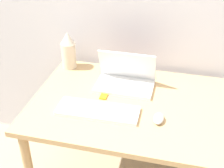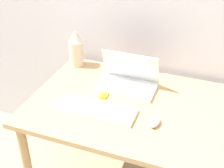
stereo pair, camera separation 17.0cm
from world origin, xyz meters
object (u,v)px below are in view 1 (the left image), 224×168
(keyboard, at_px, (98,111))
(vase, at_px, (68,51))
(laptop, at_px, (125,79))
(mp3_player, at_px, (104,96))
(mouse, at_px, (159,118))

(keyboard, bearing_deg, vase, 126.47)
(vase, bearing_deg, keyboard, -53.53)
(keyboard, bearing_deg, laptop, 73.41)
(laptop, bearing_deg, mp3_player, -122.86)
(mp3_player, bearing_deg, keyboard, -87.14)
(keyboard, height_order, mp3_player, keyboard)
(mouse, bearing_deg, laptop, 128.70)
(mouse, bearing_deg, vase, 146.13)
(keyboard, distance_m, mp3_player, 0.15)
(vase, bearing_deg, laptop, -18.79)
(mouse, relative_size, vase, 0.37)
(keyboard, relative_size, mouse, 4.79)
(keyboard, xyz_separation_m, mouse, (0.32, 0.00, 0.01))
(laptop, relative_size, mouse, 3.69)
(vase, relative_size, mp3_player, 3.96)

